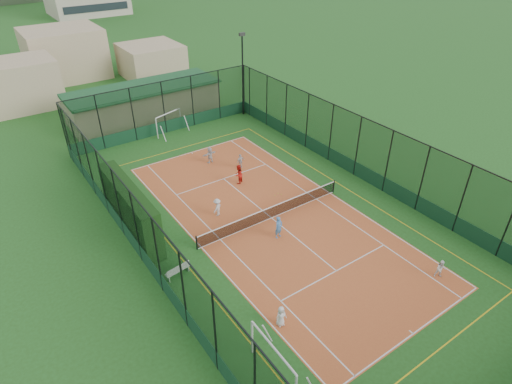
# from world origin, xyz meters

# --- Properties ---
(ground) EXTENTS (300.00, 300.00, 0.00)m
(ground) POSITION_xyz_m (0.00, 0.00, 0.00)
(ground) COLOR #24501B
(ground) RESTS_ON ground
(court_slab) EXTENTS (11.17, 23.97, 0.01)m
(court_slab) POSITION_xyz_m (0.00, 0.00, 0.01)
(court_slab) COLOR #B24927
(court_slab) RESTS_ON ground
(tennis_net) EXTENTS (11.67, 0.12, 1.06)m
(tennis_net) POSITION_xyz_m (0.00, 0.00, 0.53)
(tennis_net) COLOR black
(tennis_net) RESTS_ON ground
(perimeter_fence) EXTENTS (18.12, 34.12, 5.00)m
(perimeter_fence) POSITION_xyz_m (0.00, 0.00, 2.50)
(perimeter_fence) COLOR black
(perimeter_fence) RESTS_ON ground
(floodlight_ne) EXTENTS (0.60, 0.26, 8.25)m
(floodlight_ne) POSITION_xyz_m (8.60, 16.60, 4.12)
(floodlight_ne) COLOR black
(floodlight_ne) RESTS_ON ground
(clubhouse) EXTENTS (15.20, 7.20, 3.15)m
(clubhouse) POSITION_xyz_m (0.00, 22.00, 1.57)
(clubhouse) COLOR tan
(clubhouse) RESTS_ON ground
(hedge_left) EXTENTS (1.17, 7.78, 3.40)m
(hedge_left) POSITION_xyz_m (-8.30, 4.11, 1.70)
(hedge_left) COLOR black
(hedge_left) RESTS_ON ground
(white_bench) EXTENTS (1.55, 0.62, 0.85)m
(white_bench) POSITION_xyz_m (-7.80, -1.41, 0.43)
(white_bench) COLOR white
(white_bench) RESTS_ON ground
(futsal_goal_near) EXTENTS (3.37, 1.03, 2.16)m
(futsal_goal_near) POSITION_xyz_m (-7.23, -9.80, 1.08)
(futsal_goal_near) COLOR white
(futsal_goal_near) RESTS_ON ground
(futsal_goal_far) EXTENTS (3.27, 1.87, 2.03)m
(futsal_goal_far) POSITION_xyz_m (0.20, 16.68, 1.01)
(futsal_goal_far) COLOR white
(futsal_goal_far) RESTS_ON ground
(child_near_left) EXTENTS (0.62, 0.42, 1.23)m
(child_near_left) POSITION_xyz_m (-5.08, -7.65, 0.63)
(child_near_left) COLOR white
(child_near_left) RESTS_ON court_slab
(child_near_mid) EXTENTS (0.63, 0.47, 1.57)m
(child_near_mid) POSITION_xyz_m (-0.87, -1.92, 0.79)
(child_near_mid) COLOR #4786CA
(child_near_mid) RESTS_ON court_slab
(child_near_right) EXTENTS (0.72, 0.70, 1.17)m
(child_near_right) POSITION_xyz_m (4.54, -10.12, 0.59)
(child_near_right) COLOR white
(child_near_right) RESTS_ON court_slab
(child_far_left) EXTENTS (0.99, 0.87, 1.33)m
(child_far_left) POSITION_xyz_m (-2.89, 2.40, 0.68)
(child_far_left) COLOR silver
(child_far_left) RESTS_ON court_slab
(child_far_right) EXTENTS (0.78, 0.41, 1.27)m
(child_far_right) POSITION_xyz_m (2.06, 7.08, 0.65)
(child_far_right) COLOR silver
(child_far_right) RESTS_ON court_slab
(child_far_back) EXTENTS (1.33, 0.52, 1.40)m
(child_far_back) POSITION_xyz_m (0.49, 9.35, 0.71)
(child_far_back) COLOR silver
(child_far_back) RESTS_ON court_slab
(coach) EXTENTS (0.96, 0.91, 1.57)m
(coach) POSITION_xyz_m (0.64, 5.17, 0.79)
(coach) COLOR red
(coach) RESTS_ON court_slab
(tennis_balls) EXTENTS (2.85, 1.51, 0.07)m
(tennis_balls) POSITION_xyz_m (2.06, 1.49, 0.04)
(tennis_balls) COLOR #CCE033
(tennis_balls) RESTS_ON court_slab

